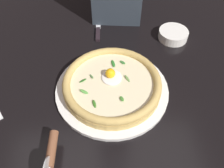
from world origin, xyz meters
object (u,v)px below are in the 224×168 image
table_knife (98,29)px  pizza (112,84)px  pizza_cutter (50,158)px  side_bowl (173,35)px

table_knife → pizza: bearing=4.3°
pizza → table_knife: pizza is taller
pizza_cutter → table_knife: size_ratio=0.74×
side_bowl → pizza_cutter: pizza_cutter is taller
side_bowl → table_knife: 0.29m
pizza_cutter → table_knife: bearing=164.8°
side_bowl → table_knife: size_ratio=0.52×
pizza → side_bowl: bearing=132.2°
pizza → table_knife: size_ratio=1.41×
pizza → side_bowl: (-0.23, 0.25, -0.02)m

